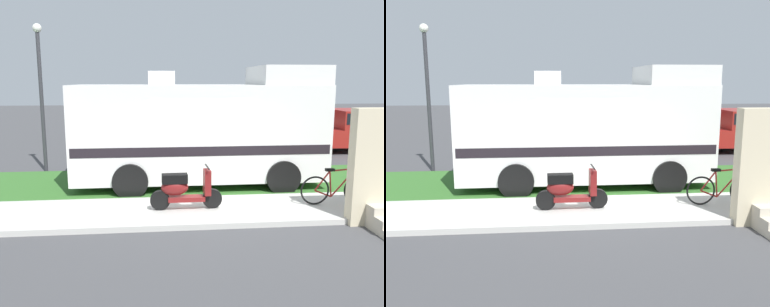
# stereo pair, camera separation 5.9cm
# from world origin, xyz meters

# --- Properties ---
(ground_plane) EXTENTS (80.00, 80.00, 0.00)m
(ground_plane) POSITION_xyz_m (0.00, 0.00, 0.00)
(ground_plane) COLOR #424244
(sidewalk) EXTENTS (24.00, 2.00, 0.12)m
(sidewalk) POSITION_xyz_m (0.00, -1.20, 0.06)
(sidewalk) COLOR beige
(sidewalk) RESTS_ON ground
(grass_strip) EXTENTS (24.00, 3.40, 0.08)m
(grass_strip) POSITION_xyz_m (0.00, 1.50, 0.04)
(grass_strip) COLOR #336628
(grass_strip) RESTS_ON ground
(motorhome_rv) EXTENTS (6.74, 2.53, 3.32)m
(motorhome_rv) POSITION_xyz_m (0.15, 1.29, 1.58)
(motorhome_rv) COLOR silver
(motorhome_rv) RESTS_ON ground
(scooter) EXTENTS (1.60, 0.50, 0.97)m
(scooter) POSITION_xyz_m (-0.58, -1.19, 0.58)
(scooter) COLOR black
(scooter) RESTS_ON ground
(bicycle) EXTENTS (1.69, 0.52, 0.89)m
(bicycle) POSITION_xyz_m (2.94, -1.18, 0.50)
(bicycle) COLOR black
(bicycle) RESTS_ON ground
(pickup_truck_near) EXTENTS (5.60, 2.36, 1.74)m
(pickup_truck_near) POSITION_xyz_m (6.70, 6.38, 0.94)
(pickup_truck_near) COLOR maroon
(pickup_truck_near) RESTS_ON ground
(pickup_truck_far) EXTENTS (5.67, 2.11, 1.74)m
(pickup_truck_far) POSITION_xyz_m (4.24, 9.61, 0.94)
(pickup_truck_far) COLOR #B7B29E
(pickup_truck_far) RESTS_ON ground
(bottle_green) EXTENTS (0.07, 0.07, 0.26)m
(bottle_green) POSITION_xyz_m (3.64, -1.75, 0.23)
(bottle_green) COLOR brown
(bottle_green) RESTS_ON ground
(bottle_spare) EXTENTS (0.07, 0.07, 0.30)m
(bottle_spare) POSITION_xyz_m (3.80, -1.54, 0.25)
(bottle_spare) COLOR navy
(bottle_spare) RESTS_ON ground
(street_lamp_post) EXTENTS (0.28, 0.28, 4.67)m
(street_lamp_post) POSITION_xyz_m (-4.73, 3.60, 2.80)
(street_lamp_post) COLOR #333338
(street_lamp_post) RESTS_ON ground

